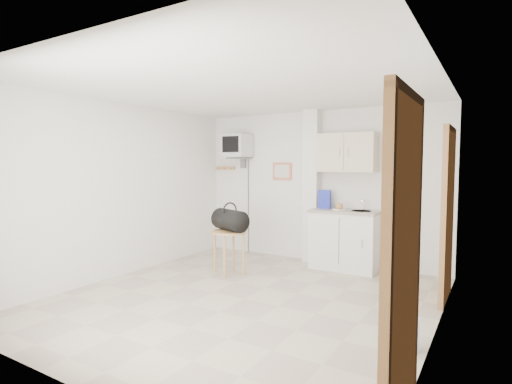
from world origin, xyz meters
The scene contains 7 objects.
ground centered at (0.00, 0.00, 0.00)m, with size 4.50×4.50×0.00m, color #B4AA91.
room_envelope centered at (0.24, 0.09, 1.54)m, with size 4.24×4.54×2.55m.
kitchenette centered at (0.57, 2.00, 0.80)m, with size 1.03×0.58×2.10m.
crt_television centered at (-1.45, 2.02, 1.94)m, with size 0.44×0.45×2.15m.
round_table centered at (-0.78, 0.80, 0.54)m, with size 0.52×0.52×0.65m.
duffel_bag centered at (-0.78, 0.82, 0.80)m, with size 0.64×0.51×0.42m.
water_bottle centered at (1.98, -0.38, 0.15)m, with size 0.11×0.11×0.34m.
Camera 1 is at (2.56, -3.95, 1.62)m, focal length 28.00 mm.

